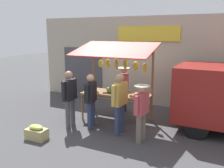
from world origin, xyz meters
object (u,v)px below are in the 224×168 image
Objects in this scene: market_stall at (117,73)px; shopper_in_striped_shirt at (120,99)px; shopper_in_grey_tee at (70,95)px; shopper_with_ponytail at (91,97)px; vendor_with_sunhat at (124,86)px; shopper_with_shopping_bag at (141,109)px; produce_crate_near at (37,133)px.

market_stall reaches higher than shopper_in_striped_shirt.
shopper_in_grey_tee is at bearing 103.33° from shopper_in_striped_shirt.
shopper_with_ponytail is at bearing 67.59° from market_stall.
vendor_with_sunhat is at bearing -31.24° from shopper_in_grey_tee.
vendor_with_sunhat is 2.31m from shopper_with_shopping_bag.
produce_crate_near is (0.89, 1.34, -0.75)m from shopper_with_ponytail.
shopper_with_ponytail is at bearing 88.20° from shopper_with_shopping_bag.
shopper_with_shopping_bag is at bearing -156.46° from produce_crate_near.
shopper_in_striped_shirt is 0.96m from shopper_with_ponytail.
shopper_in_striped_shirt is at bearing -105.10° from shopper_with_ponytail.
market_stall is 1.54× the size of shopper_with_ponytail.
shopper_with_shopping_bag is (-1.32, 1.90, -0.08)m from vendor_with_sunhat.
market_stall is at bearing -33.64° from shopper_with_ponytail.
shopper_in_striped_shirt is at bearing 118.80° from market_stall.
shopper_in_grey_tee is 0.99× the size of shopper_in_striped_shirt.
shopper_in_striped_shirt is (-0.56, 1.02, -0.55)m from market_stall.
shopper_with_shopping_bag is at bearing 29.56° from vendor_with_sunhat.
market_stall reaches higher than produce_crate_near.
shopper_in_striped_shirt is 2.97× the size of produce_crate_near.
shopper_with_ponytail is (0.40, 0.96, -0.62)m from market_stall.
shopper_in_grey_tee is at bearing 99.54° from shopper_with_ponytail.
produce_crate_near is at bearing 131.98° from shopper_in_striped_shirt.
shopper_with_shopping_bag is 2.85m from produce_crate_near.
produce_crate_near is (1.22, 3.00, -0.79)m from vendor_with_sunhat.
shopper_with_ponytail is at bearing -16.25° from vendor_with_sunhat.
shopper_in_striped_shirt reaches higher than produce_crate_near.
shopper_with_shopping_bag is at bearing 136.20° from market_stall.
market_stall is at bearing 0.54° from vendor_with_sunhat.
shopper_with_shopping_bag is (-0.68, 0.17, -0.12)m from shopper_in_striped_shirt.
vendor_with_sunhat reaches higher than shopper_with_shopping_bag.
shopper_with_ponytail is (0.96, -0.06, -0.07)m from shopper_in_striped_shirt.
shopper_in_grey_tee is 1.05× the size of shopper_with_ponytail.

